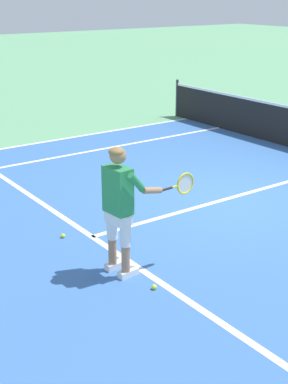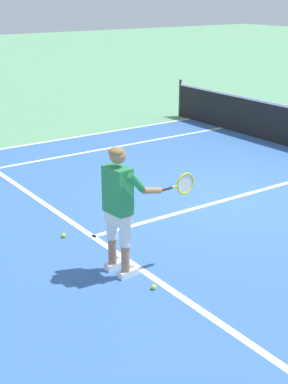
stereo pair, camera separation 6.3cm
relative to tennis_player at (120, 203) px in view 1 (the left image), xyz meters
name	(u,v)px [view 1 (the left image)]	position (x,y,z in m)	size (l,w,h in m)	color
ground_plane	(228,199)	(-1.19, 3.06, -0.99)	(80.00, 80.00, 0.00)	#609E70
court_inner_surface	(177,213)	(-1.19, 1.89, -0.99)	(10.98, 9.94, 0.00)	#3866A8
line_service	(92,237)	(-1.19, 0.26, -0.99)	(8.23, 0.10, 0.01)	white
line_centre_service	(244,194)	(-1.19, 3.46, -0.99)	(0.10, 6.40, 0.01)	white
line_singles_left	(61,156)	(-5.31, 1.89, -0.99)	(0.10, 9.54, 0.01)	white
line_doubles_left	(35,143)	(-6.68, 1.89, -0.99)	(0.10, 9.54, 0.01)	white
tennis_player	(120,203)	(0.00, 0.00, 0.00)	(0.62, 1.15, 1.71)	white
tennis_ball_near_feet	(154,287)	(0.60, 0.09, -0.96)	(0.07, 0.07, 0.07)	#CCE02D
tennis_ball_by_baseline	(63,236)	(-1.42, -0.11, -0.96)	(0.07, 0.07, 0.07)	#CCE02D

